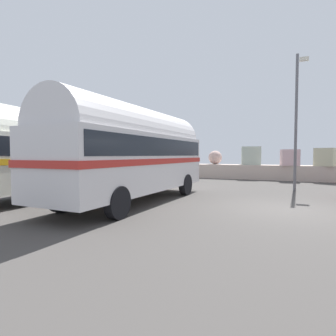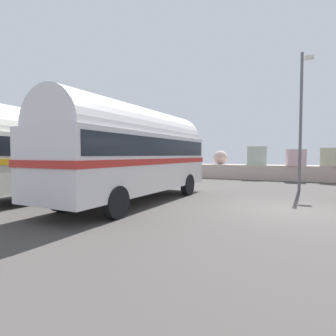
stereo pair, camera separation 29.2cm
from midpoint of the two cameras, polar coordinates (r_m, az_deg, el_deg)
ground at (r=10.03m, az=23.98°, el=-8.13°), size 32.00×26.00×0.02m
breakwater at (r=21.67m, az=24.78°, el=-0.50°), size 31.36×2.06×2.50m
vintage_coach at (r=10.64m, az=-6.10°, el=3.75°), size 2.70×8.66×3.70m
second_coach at (r=13.70m, az=-21.60°, el=3.35°), size 3.27×8.78×3.70m
lamp_post at (r=15.61m, az=26.64°, el=9.93°), size 0.62×0.81×6.95m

